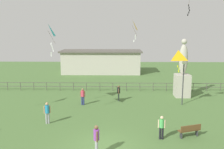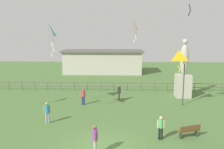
{
  "view_description": "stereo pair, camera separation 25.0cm",
  "coord_description": "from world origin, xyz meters",
  "views": [
    {
      "loc": [
        0.81,
        -13.79,
        6.92
      ],
      "look_at": [
        0.4,
        5.96,
        3.35
      ],
      "focal_mm": 39.85,
      "sensor_mm": 36.0,
      "label": 1
    },
    {
      "loc": [
        1.06,
        -13.78,
        6.92
      ],
      "look_at": [
        0.4,
        5.96,
        3.35
      ],
      "focal_mm": 39.85,
      "sensor_mm": 36.0,
      "label": 2
    }
  ],
  "objects": [
    {
      "name": "ground_plane",
      "position": [
        0.0,
        0.0,
        0.0
      ],
      "size": [
        80.0,
        80.0,
        0.0
      ],
      "primitive_type": "plane",
      "color": "#4C7038"
    },
    {
      "name": "person_4",
      "position": [
        -2.37,
        8.49,
        0.91
      ],
      "size": [
        0.48,
        0.29,
        1.58
      ],
      "color": "navy",
      "rests_on": "ground_plane"
    },
    {
      "name": "kite_6",
      "position": [
        -5.6,
        9.38,
        6.76
      ],
      "size": [
        1.02,
        1.22,
        3.01
      ],
      "color": "#19B2B2"
    },
    {
      "name": "waterfront_railing",
      "position": [
        -0.36,
        14.0,
        0.63
      ],
      "size": [
        36.01,
        0.06,
        0.95
      ],
      "color": "#4C4742",
      "rests_on": "ground_plane"
    },
    {
      "name": "park_bench",
      "position": [
        5.56,
        1.59,
        0.46
      ],
      "size": [
        1.55,
        0.88,
        0.85
      ],
      "color": "brown",
      "rests_on": "ground_plane"
    },
    {
      "name": "person_5",
      "position": [
        -0.32,
        -0.86,
        0.99
      ],
      "size": [
        0.32,
        0.51,
        1.73
      ],
      "color": "#99999E",
      "rests_on": "ground_plane"
    },
    {
      "name": "lamppost",
      "position": [
        6.9,
        8.74,
        3.05
      ],
      "size": [
        0.36,
        0.36,
        4.17
      ],
      "color": "#38383D",
      "rests_on": "ground_plane"
    },
    {
      "name": "pavilion_building",
      "position": [
        -1.75,
        26.0,
        1.85
      ],
      "size": [
        12.83,
        5.03,
        3.66
      ],
      "color": "#B7B2A3",
      "rests_on": "ground_plane"
    },
    {
      "name": "person_1",
      "position": [
        -4.37,
        3.75,
        0.94
      ],
      "size": [
        0.46,
        0.3,
        1.64
      ],
      "color": "#99999E",
      "rests_on": "ground_plane"
    },
    {
      "name": "kite_1",
      "position": [
        2.14,
        8.71,
        7.27
      ],
      "size": [
        0.75,
        1.19,
        1.95
      ],
      "color": "yellow"
    },
    {
      "name": "person_6",
      "position": [
        3.66,
        1.23,
        0.89
      ],
      "size": [
        0.47,
        0.29,
        1.55
      ],
      "color": "black",
      "rests_on": "ground_plane"
    },
    {
      "name": "kite_8",
      "position": [
        6.17,
        8.11,
        4.62
      ],
      "size": [
        1.15,
        0.72,
        1.91
      ],
      "color": "yellow"
    },
    {
      "name": "statue_monument",
      "position": [
        7.6,
        11.66,
        2.06
      ],
      "size": [
        1.5,
        1.5,
        6.02
      ],
      "color": "#B2AD9E",
      "rests_on": "ground_plane"
    },
    {
      "name": "person_0",
      "position": [
        0.97,
        9.87,
        0.89
      ],
      "size": [
        0.29,
        0.47,
        1.55
      ],
      "color": "#3F4C47",
      "rests_on": "ground_plane"
    }
  ]
}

